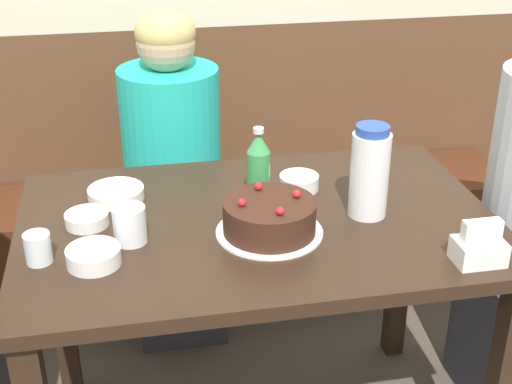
{
  "coord_description": "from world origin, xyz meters",
  "views": [
    {
      "loc": [
        -0.31,
        -1.55,
        1.61
      ],
      "look_at": [
        0.01,
        0.05,
        0.8
      ],
      "focal_mm": 50.0,
      "sensor_mm": 36.0,
      "label": 1
    }
  ],
  "objects_px": {
    "bench_seat": "(216,240)",
    "bowl_rice_small": "(94,256)",
    "person_teal_shirt": "(174,190)",
    "bowl_side_dish": "(87,219)",
    "napkin_holder": "(479,247)",
    "bowl_soup_white": "(116,193)",
    "bowl_sauce_shallow": "(299,182)",
    "glass_tumbler_short": "(130,225)",
    "birthday_cake": "(269,218)",
    "water_pitcher": "(370,172)",
    "soju_bottle": "(258,166)",
    "glass_water_tall": "(38,248)"
  },
  "relations": [
    {
      "from": "glass_water_tall",
      "to": "person_teal_shirt",
      "type": "xyz_separation_m",
      "value": [
        0.36,
        0.75,
        -0.25
      ]
    },
    {
      "from": "bench_seat",
      "to": "bowl_rice_small",
      "type": "distance_m",
      "value": 1.19
    },
    {
      "from": "bowl_rice_small",
      "to": "bowl_sauce_shallow",
      "type": "height_order",
      "value": "bowl_sauce_shallow"
    },
    {
      "from": "birthday_cake",
      "to": "glass_water_tall",
      "type": "bearing_deg",
      "value": -176.91
    },
    {
      "from": "bowl_rice_small",
      "to": "glass_water_tall",
      "type": "height_order",
      "value": "glass_water_tall"
    },
    {
      "from": "bowl_sauce_shallow",
      "to": "bowl_soup_white",
      "type": "bearing_deg",
      "value": 175.88
    },
    {
      "from": "water_pitcher",
      "to": "napkin_holder",
      "type": "distance_m",
      "value": 0.33
    },
    {
      "from": "glass_tumbler_short",
      "to": "soju_bottle",
      "type": "bearing_deg",
      "value": 25.64
    },
    {
      "from": "soju_bottle",
      "to": "bowl_sauce_shallow",
      "type": "distance_m",
      "value": 0.15
    },
    {
      "from": "bench_seat",
      "to": "bowl_sauce_shallow",
      "type": "xyz_separation_m",
      "value": [
        0.14,
        -0.68,
        0.56
      ]
    },
    {
      "from": "water_pitcher",
      "to": "bowl_side_dish",
      "type": "distance_m",
      "value": 0.71
    },
    {
      "from": "napkin_holder",
      "to": "bowl_soup_white",
      "type": "relative_size",
      "value": 0.74
    },
    {
      "from": "glass_tumbler_short",
      "to": "person_teal_shirt",
      "type": "distance_m",
      "value": 0.76
    },
    {
      "from": "bowl_rice_small",
      "to": "bowl_sauce_shallow",
      "type": "distance_m",
      "value": 0.61
    },
    {
      "from": "bowl_sauce_shallow",
      "to": "glass_tumbler_short",
      "type": "relative_size",
      "value": 1.18
    },
    {
      "from": "napkin_holder",
      "to": "person_teal_shirt",
      "type": "bearing_deg",
      "value": 123.1
    },
    {
      "from": "bowl_rice_small",
      "to": "bowl_side_dish",
      "type": "xyz_separation_m",
      "value": [
        -0.02,
        0.19,
        -0.0
      ]
    },
    {
      "from": "bench_seat",
      "to": "glass_tumbler_short",
      "type": "bearing_deg",
      "value": -109.7
    },
    {
      "from": "bowl_rice_small",
      "to": "glass_tumbler_short",
      "type": "height_order",
      "value": "glass_tumbler_short"
    },
    {
      "from": "bench_seat",
      "to": "napkin_holder",
      "type": "height_order",
      "value": "napkin_holder"
    },
    {
      "from": "bowl_side_dish",
      "to": "glass_tumbler_short",
      "type": "bearing_deg",
      "value": -45.07
    },
    {
      "from": "bowl_soup_white",
      "to": "bowl_sauce_shallow",
      "type": "relative_size",
      "value": 1.38
    },
    {
      "from": "person_teal_shirt",
      "to": "bowl_side_dish",
      "type": "bearing_deg",
      "value": -23.46
    },
    {
      "from": "soju_bottle",
      "to": "glass_tumbler_short",
      "type": "bearing_deg",
      "value": -154.36
    },
    {
      "from": "water_pitcher",
      "to": "bowl_rice_small",
      "type": "height_order",
      "value": "water_pitcher"
    },
    {
      "from": "glass_water_tall",
      "to": "person_teal_shirt",
      "type": "relative_size",
      "value": 0.06
    },
    {
      "from": "water_pitcher",
      "to": "bowl_rice_small",
      "type": "bearing_deg",
      "value": -170.65
    },
    {
      "from": "soju_bottle",
      "to": "glass_water_tall",
      "type": "xyz_separation_m",
      "value": [
        -0.55,
        -0.22,
        -0.06
      ]
    },
    {
      "from": "soju_bottle",
      "to": "glass_water_tall",
      "type": "relative_size",
      "value": 2.82
    },
    {
      "from": "glass_water_tall",
      "to": "glass_tumbler_short",
      "type": "distance_m",
      "value": 0.21
    },
    {
      "from": "soju_bottle",
      "to": "napkin_holder",
      "type": "bearing_deg",
      "value": -43.73
    },
    {
      "from": "birthday_cake",
      "to": "bowl_soup_white",
      "type": "xyz_separation_m",
      "value": [
        -0.36,
        0.26,
        -0.03
      ]
    },
    {
      "from": "bench_seat",
      "to": "bowl_rice_small",
      "type": "xyz_separation_m",
      "value": [
        -0.4,
        -0.97,
        0.56
      ]
    },
    {
      "from": "bench_seat",
      "to": "bowl_rice_small",
      "type": "height_order",
      "value": "bowl_rice_small"
    },
    {
      "from": "person_teal_shirt",
      "to": "bowl_rice_small",
      "type": "bearing_deg",
      "value": -16.96
    },
    {
      "from": "birthday_cake",
      "to": "bowl_rice_small",
      "type": "relative_size",
      "value": 2.12
    },
    {
      "from": "bowl_side_dish",
      "to": "napkin_holder",
      "type": "bearing_deg",
      "value": -21.71
    },
    {
      "from": "bowl_sauce_shallow",
      "to": "person_teal_shirt",
      "type": "height_order",
      "value": "person_teal_shirt"
    },
    {
      "from": "soju_bottle",
      "to": "bowl_rice_small",
      "type": "relative_size",
      "value": 1.64
    },
    {
      "from": "bowl_sauce_shallow",
      "to": "glass_water_tall",
      "type": "bearing_deg",
      "value": -159.29
    },
    {
      "from": "glass_tumbler_short",
      "to": "person_teal_shirt",
      "type": "relative_size",
      "value": 0.08
    },
    {
      "from": "person_teal_shirt",
      "to": "birthday_cake",
      "type": "bearing_deg",
      "value": 13.86
    },
    {
      "from": "napkin_holder",
      "to": "bowl_soup_white",
      "type": "bearing_deg",
      "value": 149.04
    },
    {
      "from": "birthday_cake",
      "to": "glass_tumbler_short",
      "type": "height_order",
      "value": "birthday_cake"
    },
    {
      "from": "bench_seat",
      "to": "birthday_cake",
      "type": "xyz_separation_m",
      "value": [
        0.01,
        -0.91,
        0.58
      ]
    },
    {
      "from": "soju_bottle",
      "to": "glass_tumbler_short",
      "type": "relative_size",
      "value": 2.22
    },
    {
      "from": "bowl_sauce_shallow",
      "to": "person_teal_shirt",
      "type": "xyz_separation_m",
      "value": [
        -0.31,
        0.5,
        -0.23
      ]
    },
    {
      "from": "birthday_cake",
      "to": "glass_tumbler_short",
      "type": "distance_m",
      "value": 0.33
    },
    {
      "from": "glass_water_tall",
      "to": "bowl_rice_small",
      "type": "bearing_deg",
      "value": -15.28
    },
    {
      "from": "soju_bottle",
      "to": "glass_tumbler_short",
      "type": "distance_m",
      "value": 0.38
    }
  ]
}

